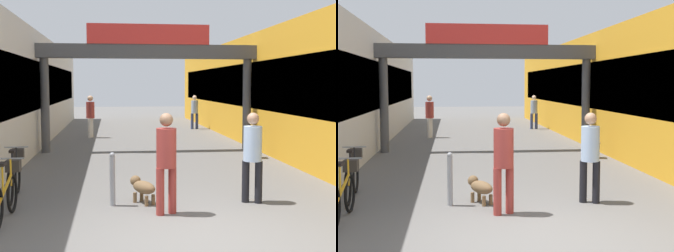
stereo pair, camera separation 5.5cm
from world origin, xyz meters
The scene contains 13 objects.
ground_plane centered at (0.00, 0.00, 0.00)m, with size 80.00×80.00×0.00m, color #605E5B.
storefront_left centered at (-5.09, 11.00, 1.98)m, with size 3.00×26.00×3.95m.
storefront_right centered at (5.09, 11.00, 1.98)m, with size 3.00×26.00×3.95m.
arcade_sign_gateway centered at (0.00, 8.94, 2.96)m, with size 7.40×0.47×4.14m.
pedestrian_with_dog centered at (-0.31, 1.30, 0.99)m, with size 0.45×0.45×1.73m.
pedestrian_companion centered at (1.37, 1.88, 0.97)m, with size 0.45×0.45×1.69m.
pedestrian_carrying_crate centered at (-2.08, 13.02, 1.00)m, with size 0.43×0.43×1.75m.
pedestrian_elderly_walking centered at (2.87, 16.28, 0.95)m, with size 0.39×0.37×1.66m.
dog_on_leash centered at (-0.67, 2.09, 0.30)m, with size 0.56×0.68×0.49m.
bicycle_orange_nearest centered at (-2.94, 1.31, 0.44)m, with size 0.46×1.69×0.98m.
bicycle_black_second centered at (-3.11, 2.79, 0.44)m, with size 0.46×1.69×0.98m.
bollard_post_metal centered at (-1.22, 1.96, 0.50)m, with size 0.10×0.10×0.98m.
cafe_chair_wood_nearer centered at (2.95, 7.07, 0.54)m, with size 0.48×0.48×0.89m.
Camera 1 is at (-1.23, -6.46, 2.21)m, focal length 50.00 mm.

